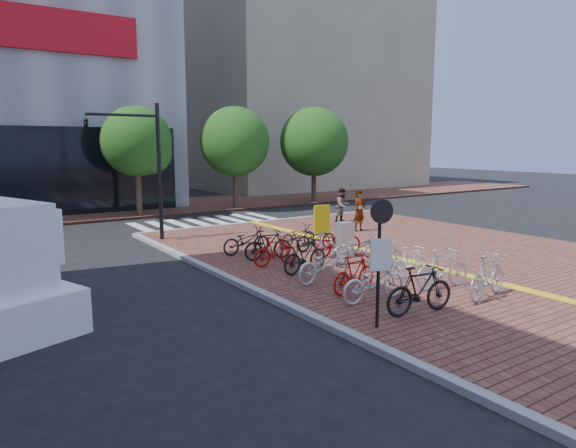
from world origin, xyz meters
TOP-DOWN VIEW (x-y plane):
  - ground at (0.00, 0.00)m, footprint 120.00×120.00m
  - kerb_west at (-4.00, -5.00)m, footprint 0.25×34.00m
  - kerb_north at (3.00, 12.00)m, footprint 14.00×0.25m
  - far_sidewalk at (0.00, 21.00)m, footprint 70.00×8.00m
  - building_beige at (18.00, 32.00)m, footprint 20.00×18.00m
  - crosswalk at (0.50, 14.00)m, footprint 7.50×4.00m
  - street_trees at (5.04, 17.45)m, footprint 16.20×4.60m
  - bike_0 at (-1.90, -2.55)m, footprint 1.97×0.77m
  - bike_1 at (-2.11, -1.22)m, footprint 1.98×0.77m
  - bike_2 at (-2.00, -0.37)m, footprint 1.74×0.77m
  - bike_3 at (-2.01, 0.94)m, footprint 2.08×0.97m
  - bike_4 at (-1.85, 2.06)m, footprint 1.84×0.77m
  - bike_5 at (-2.11, 3.36)m, footprint 1.61×0.47m
  - bike_6 at (-1.86, 4.22)m, footprint 1.78×0.75m
  - bike_7 at (-2.01, 5.46)m, footprint 1.85×0.68m
  - bike_8 at (0.48, -2.68)m, footprint 2.01×0.91m
  - bike_9 at (0.26, -1.43)m, footprint 1.89×0.75m
  - bike_10 at (0.46, -0.09)m, footprint 1.55×0.45m
  - bike_11 at (0.48, 0.96)m, footprint 1.56×0.48m
  - bike_12 at (0.38, 2.19)m, footprint 1.98×0.91m
  - bike_13 at (0.50, 3.34)m, footprint 1.98×0.77m
  - bike_14 at (0.44, 4.57)m, footprint 1.79×0.63m
  - bike_15 at (0.27, 5.48)m, footprint 1.67×0.70m
  - pedestrian_a at (4.63, 6.87)m, footprint 0.73×0.53m
  - pedestrian_b at (5.79, 9.44)m, footprint 0.88×0.72m
  - utility_box at (0.58, 3.10)m, footprint 0.59×0.44m
  - yellow_sign at (-1.08, 2.28)m, footprint 0.55×0.17m
  - notice_sign at (-3.34, -2.69)m, footprint 0.51×0.19m
  - traffic_light_pole at (-4.78, 9.97)m, footprint 2.97×1.14m

SIDE VIEW (x-z plane):
  - ground at x=0.00m, z-range 0.00..0.00m
  - crosswalk at x=0.50m, z-range 0.00..0.01m
  - far_sidewalk at x=0.00m, z-range 0.00..0.15m
  - kerb_west at x=-4.00m, z-range 0.00..0.15m
  - kerb_north at x=3.00m, z-range 0.00..0.15m
  - bike_15 at x=0.27m, z-range 0.15..1.01m
  - bike_11 at x=0.48m, z-range 0.15..1.08m
  - bike_10 at x=0.46m, z-range 0.15..1.08m
  - bike_14 at x=0.44m, z-range 0.15..1.09m
  - bike_5 at x=-2.11m, z-range 0.15..1.11m
  - bike_7 at x=-2.01m, z-range 0.15..1.12m
  - bike_12 at x=0.38m, z-range 0.15..1.15m
  - bike_2 at x=-2.00m, z-range 0.15..1.16m
  - bike_1 at x=-2.11m, z-range 0.15..1.17m
  - bike_13 at x=0.50m, z-range 0.15..1.18m
  - bike_6 at x=-1.86m, z-range 0.15..1.19m
  - bike_3 at x=-2.01m, z-range 0.15..1.20m
  - bike_4 at x=-1.85m, z-range 0.15..1.22m
  - bike_9 at x=0.26m, z-range 0.15..1.26m
  - bike_0 at x=-1.90m, z-range 0.15..1.30m
  - bike_8 at x=0.48m, z-range 0.15..1.32m
  - utility_box at x=0.58m, z-range 0.15..1.38m
  - pedestrian_b at x=5.79m, z-range 0.15..1.84m
  - pedestrian_a at x=4.63m, z-range 0.15..2.00m
  - yellow_sign at x=-1.08m, z-range 0.54..2.56m
  - notice_sign at x=-3.34m, z-range 0.51..3.30m
  - traffic_light_pole at x=-4.78m, z-range 1.20..6.73m
  - street_trees at x=5.04m, z-range 0.92..7.27m
  - building_beige at x=18.00m, z-range 0.00..18.00m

